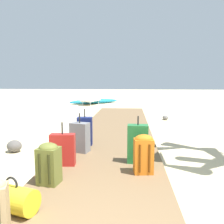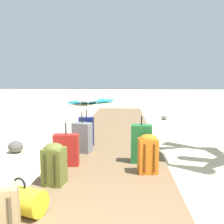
% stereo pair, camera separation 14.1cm
% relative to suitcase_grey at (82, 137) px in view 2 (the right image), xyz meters
% --- Properties ---
extents(ground_plane, '(60.00, 60.00, 0.00)m').
position_rel_suitcase_grey_xyz_m(ground_plane, '(0.56, 0.83, -0.37)').
color(ground_plane, beige).
extents(boardwalk, '(2.01, 10.77, 0.08)m').
position_rel_suitcase_grey_xyz_m(boardwalk, '(0.56, 1.91, -0.33)').
color(boardwalk, brown).
rests_on(boardwalk, ground).
extents(suitcase_grey, '(0.40, 0.32, 0.78)m').
position_rel_suitcase_grey_xyz_m(suitcase_grey, '(0.00, 0.00, 0.00)').
color(suitcase_grey, slate).
rests_on(suitcase_grey, boardwalk).
extents(backpack_olive, '(0.32, 0.30, 0.58)m').
position_rel_suitcase_grey_xyz_m(backpack_olive, '(-0.12, -1.49, 0.01)').
color(backpack_olive, olive).
rests_on(backpack_olive, boardwalk).
extents(suitcase_green, '(0.36, 0.22, 0.82)m').
position_rel_suitcase_grey_xyz_m(suitcase_green, '(1.13, -0.54, 0.04)').
color(suitcase_green, '#237538').
rests_on(suitcase_green, boardwalk).
extents(suitcase_red, '(0.42, 0.19, 0.73)m').
position_rel_suitcase_grey_xyz_m(suitcase_red, '(-0.13, -0.77, -0.03)').
color(suitcase_red, red).
rests_on(suitcase_red, boardwalk).
extents(suitcase_navy, '(0.34, 0.24, 0.80)m').
position_rel_suitcase_grey_xyz_m(suitcase_navy, '(-0.00, 0.52, 0.01)').
color(suitcase_navy, navy).
rests_on(suitcase_navy, boardwalk).
extents(backpack_tan, '(0.31, 0.27, 0.59)m').
position_rel_suitcase_grey_xyz_m(backpack_tan, '(-0.19, -2.73, 0.02)').
color(backpack_tan, tan).
rests_on(backpack_tan, boardwalk).
extents(backpack_orange, '(0.31, 0.25, 0.61)m').
position_rel_suitcase_grey_xyz_m(backpack_orange, '(1.20, -1.01, 0.02)').
color(backpack_orange, orange).
rests_on(backpack_orange, boardwalk).
extents(duffel_bag_yellow, '(0.60, 0.44, 0.40)m').
position_rel_suitcase_grey_xyz_m(duffel_bag_yellow, '(-0.27, -2.22, -0.15)').
color(duffel_bag_yellow, gold).
rests_on(duffel_bag_yellow, boardwalk).
extents(lounge_chair, '(1.04, 1.65, 0.79)m').
position_rel_suitcase_grey_xyz_m(lounge_chair, '(-1.40, 9.34, -0.05)').
color(lounge_chair, white).
rests_on(lounge_chair, ground).
extents(kayak, '(3.04, 2.26, 0.29)m').
position_rel_suitcase_grey_xyz_m(kayak, '(-1.26, 10.17, -0.23)').
color(kayak, teal).
rests_on(kayak, ground).
extents(rock_right_mid, '(0.24, 0.27, 0.17)m').
position_rel_suitcase_grey_xyz_m(rock_right_mid, '(2.30, 4.43, -0.29)').
color(rock_right_mid, slate).
rests_on(rock_right_mid, ground).
extents(rock_left_mid, '(0.42, 0.41, 0.25)m').
position_rel_suitcase_grey_xyz_m(rock_left_mid, '(-1.43, 0.13, -0.25)').
color(rock_left_mid, '#5B5651').
rests_on(rock_left_mid, ground).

